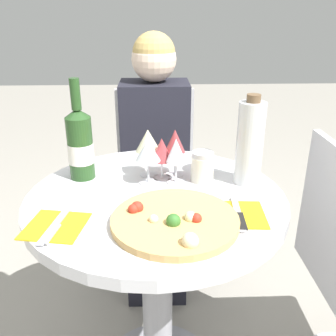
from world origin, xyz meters
TOP-DOWN VIEW (x-y plane):
  - dining_table at (0.00, 0.00)m, footprint 0.80×0.80m
  - chair_behind_diner at (0.00, 0.77)m, footprint 0.41×0.41m
  - seated_diner at (0.00, 0.63)m, footprint 0.32×0.47m
  - pizza_large at (0.05, -0.18)m, footprint 0.34×0.34m
  - wine_bottle at (-0.25, 0.14)m, footprint 0.08×0.08m
  - tall_carafe at (0.30, 0.08)m, footprint 0.09×0.09m
  - sugar_shaker at (0.15, 0.10)m, footprint 0.08×0.08m
  - wine_glass_front_left at (-0.02, 0.09)m, footprint 0.08×0.08m
  - wine_glass_back_left at (-0.02, 0.15)m, footprint 0.08×0.08m
  - wine_glass_back_right at (0.07, 0.15)m, footprint 0.07×0.07m
  - wine_glass_front_right at (0.07, 0.09)m, footprint 0.06×0.06m
  - wine_glass_center at (0.02, 0.12)m, footprint 0.07×0.07m
  - place_setting_left at (-0.27, -0.18)m, footprint 0.17×0.19m
  - place_setting_right at (0.23, -0.14)m, footprint 0.16×0.19m

SIDE VIEW (x-z plane):
  - chair_behind_diner at x=0.00m, z-range -0.01..0.92m
  - seated_diner at x=0.00m, z-range -0.04..1.17m
  - dining_table at x=0.00m, z-range 0.19..0.97m
  - place_setting_left at x=-0.27m, z-range 0.78..0.79m
  - place_setting_right at x=0.23m, z-range 0.78..0.79m
  - pizza_large at x=0.05m, z-range 0.77..0.81m
  - sugar_shaker at x=0.15m, z-range 0.78..0.88m
  - wine_glass_center at x=0.02m, z-range 0.81..0.95m
  - wine_glass_front_right at x=0.07m, z-range 0.81..0.96m
  - wine_glass_front_left at x=-0.02m, z-range 0.81..0.96m
  - wine_glass_back_right at x=0.07m, z-range 0.82..0.98m
  - wine_bottle at x=-0.25m, z-range 0.73..1.06m
  - wine_glass_back_left at x=-0.02m, z-range 0.82..0.98m
  - tall_carafe at x=0.30m, z-range 0.77..1.06m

